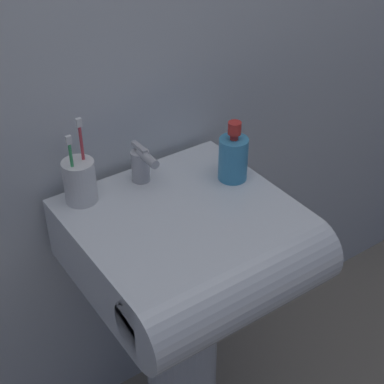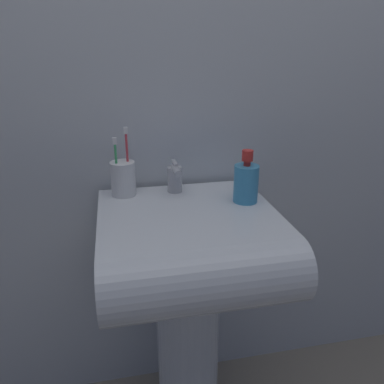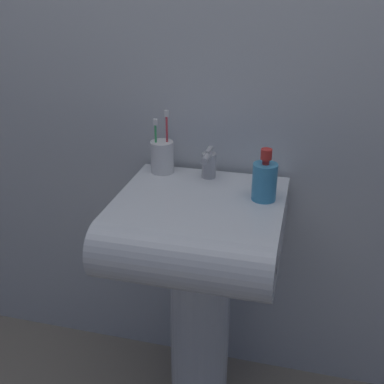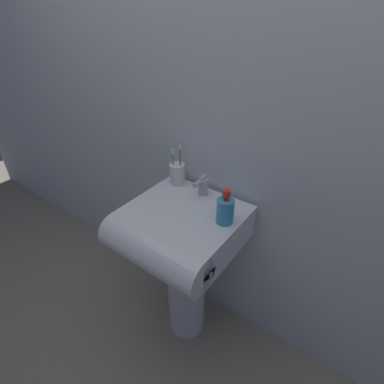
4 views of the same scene
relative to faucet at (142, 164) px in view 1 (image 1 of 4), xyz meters
name	(u,v)px [view 1 (image 1 of 4)]	position (x,y,z in m)	size (l,w,h in m)	color
wall_back	(113,16)	(0.01, 0.11, 0.33)	(5.00, 0.05, 2.40)	silver
sink_pedestal	(181,351)	(0.01, -0.15, -0.54)	(0.20, 0.20, 0.66)	white
sink_basin	(194,250)	(0.01, -0.21, -0.13)	(0.49, 0.50, 0.16)	white
faucet	(142,164)	(0.00, 0.00, 0.00)	(0.05, 0.10, 0.10)	#B7B7BC
toothbrush_cup	(80,181)	(-0.16, 0.01, 0.01)	(0.07, 0.07, 0.21)	white
soap_bottle	(233,157)	(0.19, -0.11, 0.01)	(0.07, 0.07, 0.15)	#3F99CC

